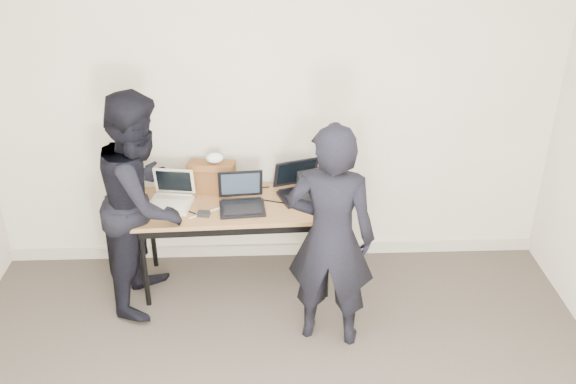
{
  "coord_description": "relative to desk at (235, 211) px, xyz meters",
  "views": [
    {
      "loc": [
        -0.05,
        -2.44,
        3.11
      ],
      "look_at": [
        0.1,
        1.6,
        0.95
      ],
      "focal_mm": 40.0,
      "sensor_mm": 36.0,
      "label": 1
    }
  ],
  "objects": [
    {
      "name": "leather_satchel",
      "position": [
        -0.18,
        0.23,
        0.19
      ],
      "size": [
        0.38,
        0.23,
        0.25
      ],
      "rotation": [
        0.0,
        0.0,
        -0.14
      ],
      "color": "brown",
      "rests_on": "desk"
    },
    {
      "name": "laptop_right",
      "position": [
        0.52,
        0.14,
        0.12
      ],
      "size": [
        0.45,
        0.44,
        0.26
      ],
      "rotation": [
        0.0,
        0.0,
        0.32
      ],
      "color": "black",
      "rests_on": "desk"
    },
    {
      "name": "equipment_box",
      "position": [
        0.63,
        0.19,
        0.14
      ],
      "size": [
        0.29,
        0.25,
        0.16
      ],
      "primitive_type": "cube",
      "rotation": [
        0.0,
        0.0,
        0.06
      ],
      "color": "black",
      "rests_on": "desk"
    },
    {
      "name": "laptop_center",
      "position": [
        0.06,
        -0.04,
        0.12
      ],
      "size": [
        0.36,
        0.35,
        0.26
      ],
      "rotation": [
        0.0,
        0.0,
        0.09
      ],
      "color": "black",
      "rests_on": "desk"
    },
    {
      "name": "cables",
      "position": [
        0.05,
        0.01,
        0.06
      ],
      "size": [
        1.14,
        0.48,
        0.01
      ],
      "rotation": [
        0.0,
        0.0,
        0.12
      ],
      "color": "silver",
      "rests_on": "desk"
    },
    {
      "name": "baseboard",
      "position": [
        0.3,
        0.38,
        -0.61
      ],
      "size": [
        4.5,
        0.03,
        0.1
      ],
      "primitive_type": "cube",
      "color": "#B0A891",
      "rests_on": "ground"
    },
    {
      "name": "person_typist",
      "position": [
        0.67,
        -0.67,
        0.16
      ],
      "size": [
        0.68,
        0.52,
        1.65
      ],
      "primitive_type": "imported",
      "rotation": [
        0.0,
        0.0,
        2.91
      ],
      "color": "black",
      "rests_on": "ground"
    },
    {
      "name": "person_observer",
      "position": [
        -0.66,
        -0.15,
        0.18
      ],
      "size": [
        0.75,
        0.91,
        1.69
      ],
      "primitive_type": "imported",
      "rotation": [
        0.0,
        0.0,
        1.42
      ],
      "color": "black",
      "rests_on": "ground"
    },
    {
      "name": "tissue",
      "position": [
        -0.15,
        0.23,
        0.34
      ],
      "size": [
        0.13,
        0.1,
        0.08
      ],
      "primitive_type": "ellipsoid",
      "rotation": [
        0.0,
        0.0,
        -0.01
      ],
      "color": "white",
      "rests_on": "leather_satchel"
    },
    {
      "name": "room",
      "position": [
        0.3,
        -1.85,
        0.69
      ],
      "size": [
        4.6,
        4.6,
        2.8
      ],
      "color": "#403830",
      "rests_on": "ground"
    },
    {
      "name": "desk",
      "position": [
        0.0,
        0.0,
        0.0
      ],
      "size": [
        1.52,
        0.71,
        0.72
      ],
      "rotation": [
        0.0,
        0.0,
        0.04
      ],
      "color": "olive",
      "rests_on": "ground"
    },
    {
      "name": "laptop_beige",
      "position": [
        -0.48,
        0.01,
        0.11
      ],
      "size": [
        0.36,
        0.35,
        0.25
      ],
      "rotation": [
        0.0,
        0.0,
        -0.15
      ],
      "color": "beige",
      "rests_on": "desk"
    },
    {
      "name": "power_brick",
      "position": [
        -0.22,
        -0.17,
        0.08
      ],
      "size": [
        0.1,
        0.07,
        0.03
      ],
      "primitive_type": "cube",
      "rotation": [
        0.0,
        0.0,
        -0.17
      ],
      "color": "black",
      "rests_on": "desk"
    }
  ]
}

